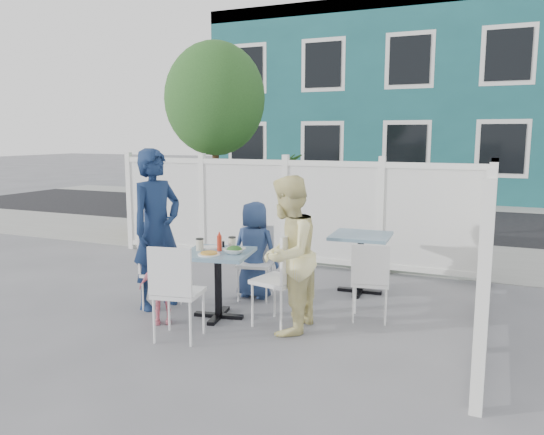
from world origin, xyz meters
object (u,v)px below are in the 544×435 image
at_px(boy, 255,250).
at_px(toddler, 161,287).
at_px(chair_right, 285,273).
at_px(man, 157,229).
at_px(utility_cabinet, 165,203).
at_px(chair_back, 256,256).
at_px(chair_near, 175,286).
at_px(woman, 287,255).
at_px(spare_table, 361,248).
at_px(main_table, 218,267).
at_px(chair_left, 156,266).

relative_size(boy, toddler, 1.52).
relative_size(chair_right, man, 0.54).
height_order(utility_cabinet, chair_back, utility_cabinet).
distance_m(chair_near, woman, 1.14).
bearing_deg(utility_cabinet, boy, -36.34).
xyz_separation_m(utility_cabinet, toddler, (3.05, -4.52, -0.21)).
relative_size(utility_cabinet, chair_back, 1.37).
bearing_deg(man, chair_right, -77.24).
height_order(chair_right, chair_near, chair_right).
height_order(man, woman, man).
xyz_separation_m(spare_table, chair_right, (-0.42, -1.51, -0.00)).
relative_size(main_table, toddler, 1.03).
distance_m(chair_left, chair_near, 1.11).
relative_size(utility_cabinet, chair_left, 1.44).
relative_size(spare_table, chair_left, 0.89).
relative_size(main_table, boy, 0.68).
bearing_deg(spare_table, chair_back, -149.32).
distance_m(chair_back, boy, 0.08).
height_order(utility_cabinet, chair_left, utility_cabinet).
xyz_separation_m(main_table, chair_near, (-0.05, -0.76, -0.02)).
relative_size(spare_table, chair_back, 0.85).
bearing_deg(woman, chair_near, -53.59).
bearing_deg(woman, chair_right, -144.72).
relative_size(chair_near, woman, 0.60).
height_order(chair_right, boy, boy).
xyz_separation_m(spare_table, chair_left, (-2.02, -1.49, -0.09)).
bearing_deg(woman, man, -96.38).
bearing_deg(chair_right, utility_cabinet, 59.65).
distance_m(woman, boy, 1.22).
xyz_separation_m(chair_near, man, (-0.78, 0.83, 0.36)).
distance_m(main_table, toddler, 0.63).
xyz_separation_m(chair_back, woman, (0.77, -0.93, 0.28)).
distance_m(woman, toddler, 1.40).
xyz_separation_m(main_table, man, (-0.82, 0.07, 0.34)).
bearing_deg(chair_left, woman, 80.16).
bearing_deg(main_table, toddler, -141.05).
height_order(chair_right, woman, woman).
bearing_deg(chair_near, woman, 27.75).
distance_m(boy, toddler, 1.33).
relative_size(chair_back, chair_near, 0.93).
relative_size(utility_cabinet, woman, 0.76).
height_order(utility_cabinet, toddler, utility_cabinet).
height_order(spare_table, chair_near, chair_near).
relative_size(woman, boy, 1.34).
distance_m(spare_table, chair_back, 1.31).
relative_size(chair_left, chair_near, 0.89).
xyz_separation_m(spare_table, boy, (-1.14, -0.68, 0.01)).
height_order(woman, boy, woman).
xyz_separation_m(utility_cabinet, main_table, (3.52, -4.14, -0.03)).
height_order(woman, toddler, woman).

